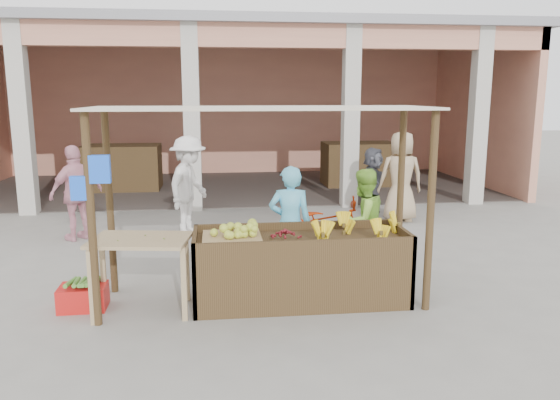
{
  "coord_description": "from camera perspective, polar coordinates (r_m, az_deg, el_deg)",
  "views": [
    {
      "loc": [
        -0.5,
        -6.36,
        2.53
      ],
      "look_at": [
        0.39,
        1.2,
        1.05
      ],
      "focal_mm": 35.0,
      "sensor_mm": 36.0,
      "label": 1
    }
  ],
  "objects": [
    {
      "name": "stall_awning",
      "position": [
        6.46,
        -2.4,
        6.09
      ],
      "size": [
        4.09,
        1.35,
        2.39
      ],
      "color": "#46321C",
      "rests_on": "ground"
    },
    {
      "name": "ground",
      "position": [
        6.86,
        -2.1,
        -10.63
      ],
      "size": [
        60.0,
        60.0,
        0.0
      ],
      "primitive_type": "plane",
      "color": "slate",
      "rests_on": "ground"
    },
    {
      "name": "shopper_c",
      "position": [
        11.15,
        12.53,
        2.89
      ],
      "size": [
        1.01,
        0.69,
        2.01
      ],
      "primitive_type": "imported",
      "rotation": [
        0.0,
        0.0,
        3.08
      ],
      "color": "tan",
      "rests_on": "ground"
    },
    {
      "name": "banana_heap",
      "position": [
        6.78,
        8.2,
        -2.93
      ],
      "size": [
        1.21,
        0.66,
        0.22
      ],
      "primitive_type": null,
      "color": "gold",
      "rests_on": "fruit_stall"
    },
    {
      "name": "papaya_pile",
      "position": [
        6.49,
        -14.46,
        -3.1
      ],
      "size": [
        0.65,
        0.37,
        0.19
      ],
      "primitive_type": null,
      "color": "#44802A",
      "rests_on": "side_table"
    },
    {
      "name": "red_crate",
      "position": [
        7.03,
        -19.87,
        -9.53
      ],
      "size": [
        0.56,
        0.4,
        0.28
      ],
      "primitive_type": "cube",
      "rotation": [
        0.0,
        0.0,
        0.02
      ],
      "color": "red",
      "rests_on": "ground"
    },
    {
      "name": "motorcycle",
      "position": [
        8.95,
        4.84,
        -2.42
      ],
      "size": [
        0.92,
        1.83,
        0.91
      ],
      "primitive_type": "imported",
      "rotation": [
        0.0,
        0.0,
        1.38
      ],
      "color": "#8E1F02",
      "rests_on": "ground"
    },
    {
      "name": "shopper_a",
      "position": [
        10.03,
        -9.5,
        1.93
      ],
      "size": [
        1.08,
        1.4,
        1.95
      ],
      "primitive_type": "imported",
      "rotation": [
        0.0,
        0.0,
        1.15
      ],
      "color": "silver",
      "rests_on": "ground"
    },
    {
      "name": "shopper_d",
      "position": [
        11.65,
        9.68,
        2.1
      ],
      "size": [
        1.1,
        1.51,
        1.52
      ],
      "primitive_type": "imported",
      "rotation": [
        0.0,
        0.0,
        1.15
      ],
      "color": "#464852",
      "rests_on": "ground"
    },
    {
      "name": "produce_sacks",
      "position": [
        12.43,
        8.52,
        0.72
      ],
      "size": [
        0.88,
        0.55,
        0.67
      ],
      "color": "maroon",
      "rests_on": "ground"
    },
    {
      "name": "side_table",
      "position": [
        6.55,
        -14.37,
        -5.1
      ],
      "size": [
        1.2,
        0.89,
        0.9
      ],
      "rotation": [
        0.0,
        0.0,
        -0.15
      ],
      "color": "tan",
      "rests_on": "ground"
    },
    {
      "name": "melon_tray",
      "position": [
        6.59,
        -5.08,
        -3.46
      ],
      "size": [
        0.7,
        0.61,
        0.19
      ],
      "color": "#A08052",
      "rests_on": "fruit_stall"
    },
    {
      "name": "shopper_b",
      "position": [
        10.14,
        -20.52,
        1.01
      ],
      "size": [
        1.14,
        1.13,
        1.79
      ],
      "primitive_type": "imported",
      "rotation": [
        0.0,
        0.0,
        3.9
      ],
      "color": "pink",
      "rests_on": "ground"
    },
    {
      "name": "vendor_blue",
      "position": [
        7.41,
        1.06,
        -2.11
      ],
      "size": [
        0.7,
        0.55,
        1.7
      ],
      "primitive_type": "imported",
      "rotation": [
        0.0,
        0.0,
        3.0
      ],
      "color": "#5CC7ED",
      "rests_on": "ground"
    },
    {
      "name": "vendor_green",
      "position": [
        7.82,
        8.64,
        -1.94
      ],
      "size": [
        0.88,
        0.76,
        1.59
      ],
      "primitive_type": "imported",
      "rotation": [
        0.0,
        0.0,
        3.66
      ],
      "color": "#8ECD41",
      "rests_on": "ground"
    },
    {
      "name": "fruit_stall",
      "position": [
        6.78,
        2.13,
        -7.3
      ],
      "size": [
        2.6,
        0.95,
        0.8
      ],
      "primitive_type": "cube",
      "color": "#46321C",
      "rests_on": "ground"
    },
    {
      "name": "berry_heap",
      "position": [
        6.58,
        0.52,
        -3.61
      ],
      "size": [
        0.43,
        0.36,
        0.14
      ],
      "primitive_type": "ellipsoid",
      "color": "maroon",
      "rests_on": "fruit_stall"
    },
    {
      "name": "market_building",
      "position": [
        15.3,
        -4.75,
        11.61
      ],
      "size": [
        14.4,
        6.4,
        4.2
      ],
      "color": "tan",
      "rests_on": "ground"
    },
    {
      "name": "plantain_bundle",
      "position": [
        6.97,
        -19.97,
        -8.09
      ],
      "size": [
        0.44,
        0.31,
        0.09
      ],
      "primitive_type": null,
      "color": "#4F8630",
      "rests_on": "red_crate"
    }
  ]
}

